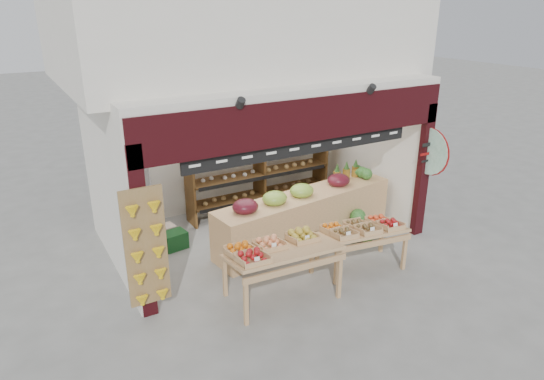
{
  "coord_description": "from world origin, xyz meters",
  "views": [
    {
      "loc": [
        -4.22,
        -7.29,
        4.36
      ],
      "look_at": [
        -0.14,
        -0.2,
        1.21
      ],
      "focal_mm": 32.0,
      "sensor_mm": 36.0,
      "label": 1
    }
  ],
  "objects": [
    {
      "name": "banana_board",
      "position": [
        -2.73,
        -1.17,
        1.12
      ],
      "size": [
        0.6,
        0.15,
        1.8
      ],
      "color": "olive",
      "rests_on": "ground"
    },
    {
      "name": "display_table_left",
      "position": [
        -0.91,
        -1.59,
        0.83
      ],
      "size": [
        1.76,
        1.06,
        1.08
      ],
      "color": "tan",
      "rests_on": "ground"
    },
    {
      "name": "watermelon_pile",
      "position": [
        1.56,
        -0.62,
        0.2
      ],
      "size": [
        0.76,
        0.76,
        0.59
      ],
      "color": "#184919",
      "rests_on": "ground"
    },
    {
      "name": "ground",
      "position": [
        0.0,
        0.0,
        0.0
      ],
      "size": [
        60.0,
        60.0,
        0.0
      ],
      "primitive_type": "plane",
      "color": "slate",
      "rests_on": "ground"
    },
    {
      "name": "shop_structure",
      "position": [
        0.0,
        1.61,
        3.92
      ],
      "size": [
        6.36,
        5.12,
        5.4
      ],
      "color": "silver",
      "rests_on": "ground"
    },
    {
      "name": "mid_counter",
      "position": [
        0.61,
        -0.17,
        0.52
      ],
      "size": [
        3.91,
        1.2,
        1.19
      ],
      "color": "tan",
      "rests_on": "ground"
    },
    {
      "name": "gift_sign",
      "position": [
        2.75,
        -1.15,
        1.75
      ],
      "size": [
        0.04,
        0.93,
        0.92
      ],
      "color": "#C2F4DB",
      "rests_on": "ground"
    },
    {
      "name": "back_shelving",
      "position": [
        0.58,
        1.6,
        1.2
      ],
      "size": [
        3.31,
        0.54,
        2.02
      ],
      "color": "brown",
      "rests_on": "ground"
    },
    {
      "name": "display_table_right",
      "position": [
        0.88,
        -1.54,
        0.73
      ],
      "size": [
        1.55,
        1.01,
        0.94
      ],
      "color": "tan",
      "rests_on": "ground"
    },
    {
      "name": "cardboard_stack",
      "position": [
        -2.03,
        0.85,
        0.27
      ],
      "size": [
        1.06,
        0.78,
        0.73
      ],
      "color": "silver",
      "rests_on": "ground"
    },
    {
      "name": "refrigerator",
      "position": [
        -2.3,
        1.51,
        0.92
      ],
      "size": [
        0.78,
        0.78,
        1.85
      ],
      "primitive_type": "cube",
      "rotation": [
        0.0,
        0.0,
        -0.09
      ],
      "color": "silver",
      "rests_on": "ground"
    }
  ]
}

